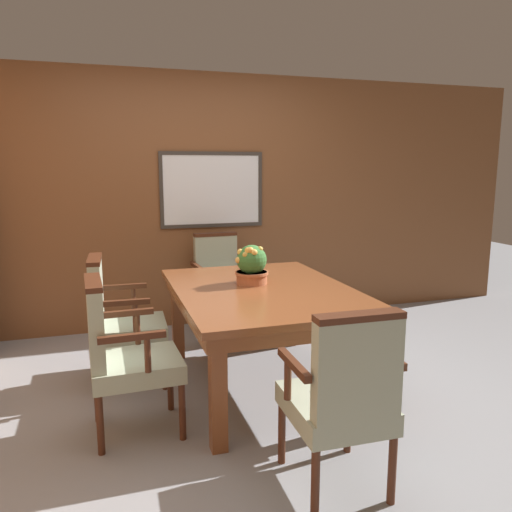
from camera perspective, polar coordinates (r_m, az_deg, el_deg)
name	(u,v)px	position (r m, az deg, el deg)	size (l,w,h in m)	color
ground_plane	(250,402)	(3.50, -0.74, -16.38)	(14.00, 14.00, 0.00)	gray
wall_back	(195,202)	(4.94, -7.00, 6.18)	(7.20, 0.08, 2.45)	brown
dining_table	(262,300)	(3.52, 0.74, -5.10)	(1.20, 1.65, 0.73)	brown
chair_head_far	(220,281)	(4.71, -4.14, -2.83)	(0.52, 0.54, 0.94)	#472314
chair_head_near	(342,394)	(2.47, 9.84, -15.30)	(0.51, 0.53, 0.94)	#472314
chair_left_near	(122,352)	(3.05, -15.04, -10.51)	(0.53, 0.51, 0.94)	#472314
chair_left_far	(118,316)	(3.73, -15.50, -6.67)	(0.53, 0.51, 0.94)	#472314
potted_plant	(252,265)	(3.59, -0.51, -1.05)	(0.25, 0.24, 0.28)	#B2603D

